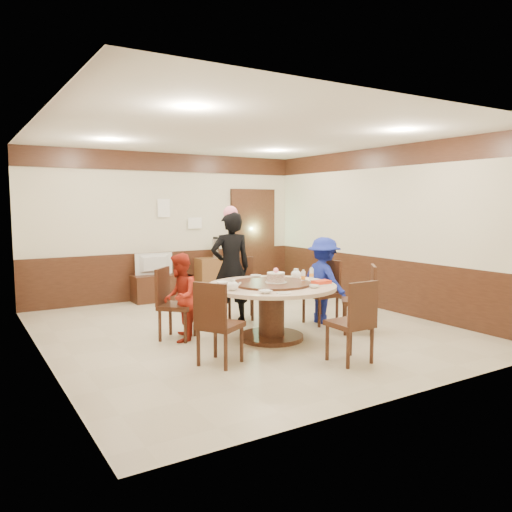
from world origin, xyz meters
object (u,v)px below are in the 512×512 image
tv_stand (155,288)px  thermos (216,248)px  person_blue (324,280)px  side_cabinet (216,276)px  person_standing (231,268)px  birthday_cake (276,277)px  shrimp_platter (321,283)px  banquet_table (271,300)px  person_red (180,297)px  television (155,264)px

tv_stand → thermos: bearing=1.3°
person_blue → side_cabinet: (-0.31, 3.04, -0.29)m
tv_stand → person_standing: bearing=-79.6°
birthday_cake → person_standing: bearing=92.1°
birthday_cake → tv_stand: bearing=97.5°
birthday_cake → tv_stand: size_ratio=0.35×
shrimp_platter → side_cabinet: 3.82m
banquet_table → person_red: bearing=152.2°
television → thermos: size_ratio=1.87×
person_blue → birthday_cake: 1.24m
shrimp_platter → thermos: 3.81m
person_standing → side_cabinet: (0.89, 2.26, -0.48)m
person_blue → thermos: person_blue is taller
person_red → side_cabinet: bearing=172.6°
birthday_cake → banquet_table: bearing=129.8°
banquet_table → birthday_cake: birthday_cake is taller
person_red → thermos: bearing=172.6°
banquet_table → person_standing: 1.18m
tv_stand → side_cabinet: side_cabinet is taller
side_cabinet → person_blue: bearing=-84.2°
banquet_table → shrimp_platter: 0.71m
birthday_cake → television: size_ratio=0.42×
television → side_cabinet: size_ratio=0.89×
birthday_cake → shrimp_platter: (0.51, -0.34, -0.07)m
person_red → tv_stand: person_red is taller
person_red → shrimp_platter: size_ratio=3.93×
shrimp_platter → thermos: (0.34, 3.79, 0.16)m
side_cabinet → person_standing: bearing=-111.5°
tv_stand → thermos: 1.47m
television → person_red: bearing=81.0°
side_cabinet → television: bearing=-178.7°
shrimp_platter → tv_stand: shrimp_platter is taller
person_red → person_blue: bearing=112.0°
shrimp_platter → banquet_table: bearing=144.6°
banquet_table → side_cabinet: 3.52m
banquet_table → person_blue: 1.25m
person_standing → person_red: size_ratio=1.45×
thermos → person_blue: bearing=-84.1°
person_standing → shrimp_platter: (0.55, -1.53, -0.08)m
tv_stand → television: size_ratio=1.20×
birthday_cake → side_cabinet: 3.58m
tv_stand → thermos: thermos is taller
shrimp_platter → tv_stand: bearing=104.3°
person_standing → person_red: 1.25m
thermos → side_cabinet: bearing=0.0°
banquet_table → side_cabinet: banquet_table is taller
person_red → tv_stand: bearing=-166.1°
person_standing → person_blue: size_ratio=1.29×
television → side_cabinet: 1.34m
person_standing → thermos: size_ratio=4.50×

